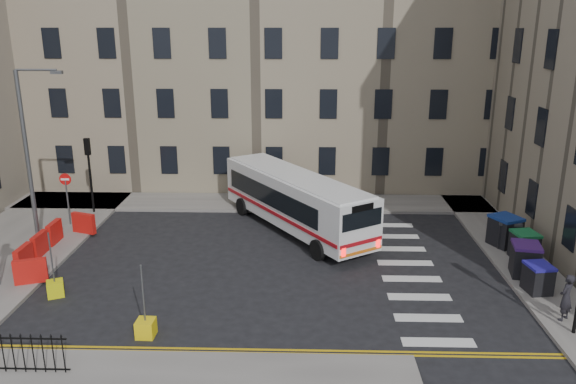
{
  "coord_description": "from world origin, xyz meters",
  "views": [
    {
      "loc": [
        -0.49,
        -22.39,
        10.08
      ],
      "look_at": [
        -1.16,
        1.1,
        3.0
      ],
      "focal_mm": 35.0,
      "sensor_mm": 36.0,
      "label": 1
    }
  ],
  "objects_px": {
    "bus": "(295,199)",
    "wheelie_bin_b": "(525,259)",
    "wheelie_bin_a": "(538,278)",
    "pedestrian": "(566,297)",
    "wheelie_bin_d": "(508,233)",
    "bollard_chevron": "(146,328)",
    "bollard_yellow": "(55,289)",
    "wheelie_bin_e": "(505,231)",
    "wheelie_bin_c": "(524,245)",
    "streetlamp": "(27,156)"
  },
  "relations": [
    {
      "from": "bus",
      "to": "wheelie_bin_b",
      "type": "height_order",
      "value": "bus"
    },
    {
      "from": "wheelie_bin_a",
      "to": "pedestrian",
      "type": "height_order",
      "value": "pedestrian"
    },
    {
      "from": "wheelie_bin_a",
      "to": "wheelie_bin_d",
      "type": "bearing_deg",
      "value": 76.04
    },
    {
      "from": "bus",
      "to": "bollard_chevron",
      "type": "distance_m",
      "value": 11.42
    },
    {
      "from": "bollard_yellow",
      "to": "bus",
      "type": "bearing_deg",
      "value": 39.38
    },
    {
      "from": "wheelie_bin_d",
      "to": "wheelie_bin_e",
      "type": "relative_size",
      "value": 0.79
    },
    {
      "from": "bus",
      "to": "pedestrian",
      "type": "distance_m",
      "value": 13.13
    },
    {
      "from": "wheelie_bin_c",
      "to": "bus",
      "type": "bearing_deg",
      "value": 150.49
    },
    {
      "from": "wheelie_bin_d",
      "to": "wheelie_bin_e",
      "type": "bearing_deg",
      "value": 177.99
    },
    {
      "from": "streetlamp",
      "to": "bollard_yellow",
      "type": "distance_m",
      "value": 7.15
    },
    {
      "from": "wheelie_bin_c",
      "to": "wheelie_bin_d",
      "type": "distance_m",
      "value": 1.55
    },
    {
      "from": "wheelie_bin_b",
      "to": "wheelie_bin_d",
      "type": "distance_m",
      "value": 3.23
    },
    {
      "from": "wheelie_bin_b",
      "to": "bollard_yellow",
      "type": "height_order",
      "value": "wheelie_bin_b"
    },
    {
      "from": "wheelie_bin_b",
      "to": "wheelie_bin_d",
      "type": "relative_size",
      "value": 1.1
    },
    {
      "from": "bus",
      "to": "wheelie_bin_d",
      "type": "bearing_deg",
      "value": -45.96
    },
    {
      "from": "streetlamp",
      "to": "bollard_chevron",
      "type": "bearing_deg",
      "value": -47.31
    },
    {
      "from": "wheelie_bin_d",
      "to": "streetlamp",
      "type": "bearing_deg",
      "value": -170.46
    },
    {
      "from": "bus",
      "to": "pedestrian",
      "type": "relative_size",
      "value": 5.87
    },
    {
      "from": "wheelie_bin_d",
      "to": "wheelie_bin_e",
      "type": "height_order",
      "value": "wheelie_bin_e"
    },
    {
      "from": "streetlamp",
      "to": "wheelie_bin_b",
      "type": "xyz_separation_m",
      "value": [
        21.59,
        -2.99,
        -3.5
      ]
    },
    {
      "from": "bus",
      "to": "wheelie_bin_b",
      "type": "xyz_separation_m",
      "value": [
        9.5,
        -5.37,
        -0.81
      ]
    },
    {
      "from": "streetlamp",
      "to": "wheelie_bin_e",
      "type": "xyz_separation_m",
      "value": [
        21.86,
        0.24,
        -3.47
      ]
    },
    {
      "from": "streetlamp",
      "to": "bus",
      "type": "relative_size",
      "value": 0.81
    },
    {
      "from": "wheelie_bin_c",
      "to": "bollard_yellow",
      "type": "relative_size",
      "value": 2.11
    },
    {
      "from": "wheelie_bin_b",
      "to": "wheelie_bin_c",
      "type": "height_order",
      "value": "wheelie_bin_b"
    },
    {
      "from": "wheelie_bin_a",
      "to": "wheelie_bin_c",
      "type": "bearing_deg",
      "value": 69.91
    },
    {
      "from": "wheelie_bin_d",
      "to": "bollard_yellow",
      "type": "height_order",
      "value": "wheelie_bin_d"
    },
    {
      "from": "bus",
      "to": "bollard_chevron",
      "type": "relative_size",
      "value": 16.71
    },
    {
      "from": "pedestrian",
      "to": "bus",
      "type": "bearing_deg",
      "value": -83.69
    },
    {
      "from": "wheelie_bin_a",
      "to": "bollard_chevron",
      "type": "bearing_deg",
      "value": -175.04
    },
    {
      "from": "streetlamp",
      "to": "bollard_chevron",
      "type": "xyz_separation_m",
      "value": [
        7.28,
        -7.89,
        -4.04
      ]
    },
    {
      "from": "wheelie_bin_b",
      "to": "wheelie_bin_e",
      "type": "height_order",
      "value": "wheelie_bin_e"
    },
    {
      "from": "wheelie_bin_b",
      "to": "bollard_yellow",
      "type": "xyz_separation_m",
      "value": [
        -18.59,
        -2.09,
        -0.54
      ]
    },
    {
      "from": "wheelie_bin_d",
      "to": "pedestrian",
      "type": "height_order",
      "value": "pedestrian"
    },
    {
      "from": "wheelie_bin_c",
      "to": "bollard_chevron",
      "type": "bearing_deg",
      "value": -165.6
    },
    {
      "from": "pedestrian",
      "to": "bollard_yellow",
      "type": "height_order",
      "value": "pedestrian"
    },
    {
      "from": "bollard_chevron",
      "to": "wheelie_bin_e",
      "type": "bearing_deg",
      "value": 29.13
    },
    {
      "from": "bollard_yellow",
      "to": "bollard_chevron",
      "type": "xyz_separation_m",
      "value": [
        4.28,
        -2.8,
        0.0
      ]
    },
    {
      "from": "wheelie_bin_e",
      "to": "bollard_chevron",
      "type": "relative_size",
      "value": 2.73
    },
    {
      "from": "wheelie_bin_e",
      "to": "pedestrian",
      "type": "distance_m",
      "value": 6.88
    },
    {
      "from": "wheelie_bin_c",
      "to": "pedestrian",
      "type": "xyz_separation_m",
      "value": [
        -0.57,
        -5.31,
        0.23
      ]
    },
    {
      "from": "wheelie_bin_c",
      "to": "pedestrian",
      "type": "bearing_deg",
      "value": -105.48
    },
    {
      "from": "wheelie_bin_e",
      "to": "wheelie_bin_a",
      "type": "bearing_deg",
      "value": -118.96
    },
    {
      "from": "wheelie_bin_a",
      "to": "wheelie_bin_d",
      "type": "xyz_separation_m",
      "value": [
        0.45,
        4.71,
        0.07
      ]
    },
    {
      "from": "pedestrian",
      "to": "bollard_yellow",
      "type": "xyz_separation_m",
      "value": [
        -18.62,
        1.55,
        -0.7
      ]
    },
    {
      "from": "streetlamp",
      "to": "pedestrian",
      "type": "distance_m",
      "value": 22.86
    },
    {
      "from": "bus",
      "to": "wheelie_bin_e",
      "type": "distance_m",
      "value": 10.03
    },
    {
      "from": "wheelie_bin_d",
      "to": "wheelie_bin_a",
      "type": "bearing_deg",
      "value": -86.54
    },
    {
      "from": "bollard_yellow",
      "to": "wheelie_bin_a",
      "type": "bearing_deg",
      "value": 1.84
    },
    {
      "from": "wheelie_bin_a",
      "to": "wheelie_bin_b",
      "type": "distance_m",
      "value": 1.5
    }
  ]
}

